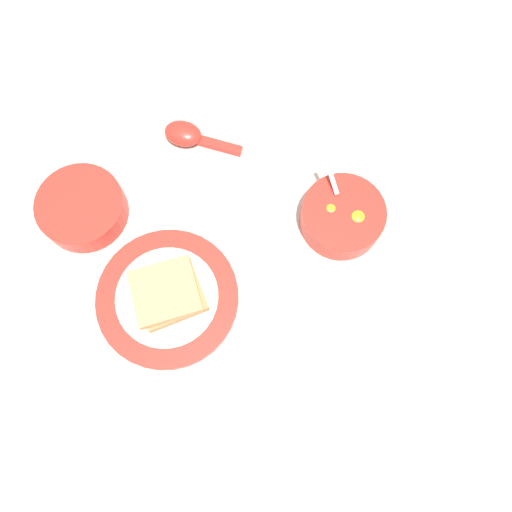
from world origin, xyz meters
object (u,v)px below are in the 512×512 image
(soup_spoon, at_px, (188,135))
(toast_sandwich, at_px, (168,293))
(congee_bowl, at_px, (82,208))
(toast_plate, at_px, (167,298))
(egg_bowl, at_px, (342,217))

(soup_spoon, bearing_deg, toast_sandwich, 123.99)
(soup_spoon, bearing_deg, congee_bowl, 77.71)
(toast_plate, relative_size, congee_bowl, 1.58)
(congee_bowl, bearing_deg, toast_plate, 172.29)
(egg_bowl, bearing_deg, toast_plate, 62.57)
(egg_bowl, distance_m, congee_bowl, 0.41)
(toast_sandwich, distance_m, soup_spoon, 0.28)
(egg_bowl, xyz_separation_m, toast_sandwich, (0.14, 0.26, 0.01))
(egg_bowl, distance_m, soup_spoon, 0.29)
(toast_plate, bearing_deg, toast_sandwich, -120.53)
(egg_bowl, bearing_deg, toast_sandwich, 62.62)
(egg_bowl, height_order, toast_plate, egg_bowl)
(toast_plate, distance_m, toast_sandwich, 0.03)
(congee_bowl, bearing_deg, soup_spoon, -102.29)
(toast_sandwich, bearing_deg, egg_bowl, -117.38)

